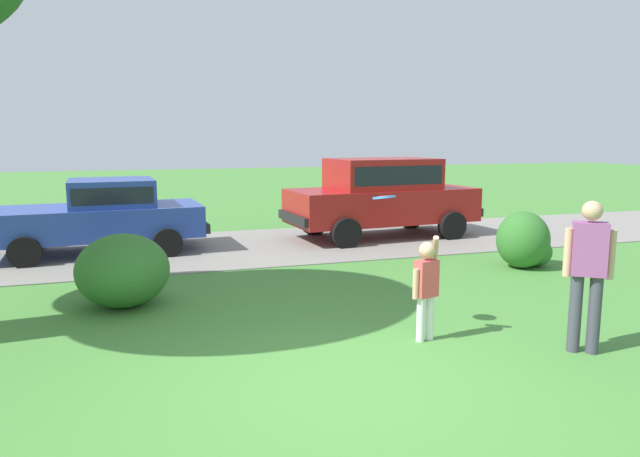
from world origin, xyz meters
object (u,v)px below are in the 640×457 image
Objects in this scene: parked_sedan at (102,213)px; parked_suv at (382,194)px; child_thrower at (426,283)px; adult_onlooker at (588,268)px; frisbee at (384,197)px.

parked_suv is (6.37, -0.04, 0.23)m from parked_sedan.
parked_sedan is 7.87m from child_thrower.
adult_onlooker is at bearing -30.61° from child_thrower.
parked_sedan is 3.50× the size of child_thrower.
parked_suv is 2.77× the size of adult_onlooker.
frisbee is 0.16× the size of adult_onlooker.
parked_suv is 3.75× the size of child_thrower.
parked_suv is at bearing -0.37° from parked_sedan.
parked_suv is 7.73m from adult_onlooker.
frisbee is 2.43m from adult_onlooker.
adult_onlooker is at bearing -33.96° from frisbee.
frisbee is (-0.39, 0.39, 1.00)m from child_thrower.
parked_suv reaches higher than frisbee.
child_thrower is 1.79m from adult_onlooker.
frisbee is at bearing 146.04° from adult_onlooker.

